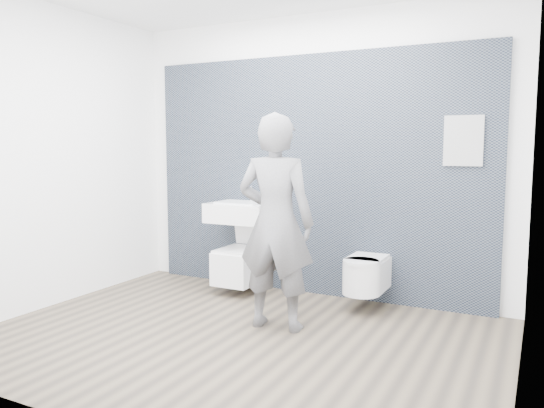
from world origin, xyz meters
The scene contains 8 objects.
ground centered at (0.00, 0.00, 0.00)m, with size 4.00×4.00×0.00m, color brown.
room_shell centered at (0.00, 0.00, 1.74)m, with size 4.00×4.00×4.00m.
tile_wall centered at (0.00, 1.47, 0.00)m, with size 3.60×0.06×2.40m, color black.
washbasin centered at (-0.65, 1.19, 0.83)m, with size 0.66×0.49×0.49m.
toilet_square centered at (-0.65, 1.16, 0.30)m, with size 0.39×0.57×0.77m.
toilet_rounded centered at (0.68, 1.15, 0.33)m, with size 0.34×0.58×0.31m.
info_placard centered at (1.45, 1.43, 0.00)m, with size 0.33×0.03×0.44m, color silver.
visitor centered at (0.16, 0.36, 0.88)m, with size 0.64×0.42×1.76m, color slate.
Camera 1 is at (2.08, -3.46, 1.50)m, focal length 35.00 mm.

